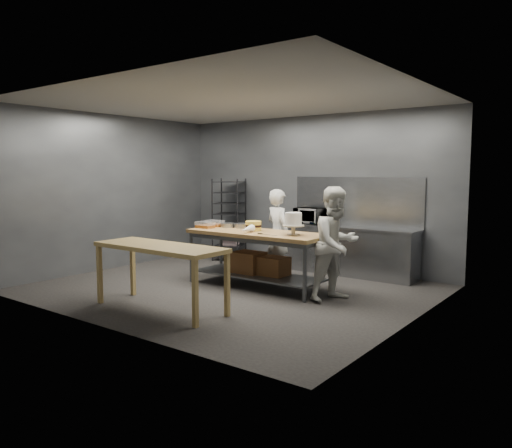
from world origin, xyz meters
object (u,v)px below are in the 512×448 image
(chef_right, at_px, (336,244))
(near_counter, at_px, (160,251))
(chef_behind, at_px, (278,234))
(microwave, at_px, (309,216))
(work_table, at_px, (258,252))
(frosted_cake_stand, at_px, (293,221))
(speed_rack, at_px, (229,220))
(layer_cake, at_px, (253,226))

(chef_right, bearing_deg, near_counter, 157.66)
(chef_behind, xyz_separation_m, microwave, (0.02, 1.03, 0.25))
(work_table, height_order, chef_right, chef_right)
(frosted_cake_stand, bearing_deg, work_table, 174.78)
(near_counter, bearing_deg, chef_behind, 87.22)
(near_counter, bearing_deg, speed_rack, 116.43)
(work_table, xyz_separation_m, chef_right, (1.43, -0.00, 0.27))
(work_table, bearing_deg, frosted_cake_stand, -5.22)
(speed_rack, distance_m, microwave, 1.97)
(near_counter, xyz_separation_m, speed_rack, (-1.81, 3.63, 0.04))
(work_table, height_order, frosted_cake_stand, frosted_cake_stand)
(layer_cake, bearing_deg, microwave, 88.75)
(frosted_cake_stand, bearing_deg, microwave, 113.92)
(work_table, height_order, chef_behind, chef_behind)
(layer_cake, bearing_deg, chef_behind, 88.89)
(work_table, bearing_deg, chef_behind, 99.31)
(work_table, bearing_deg, speed_rack, 140.24)
(speed_rack, relative_size, layer_cake, 6.64)
(near_counter, height_order, microwave, microwave)
(microwave, bearing_deg, work_table, -86.77)
(work_table, height_order, microwave, microwave)
(frosted_cake_stand, bearing_deg, chef_right, 5.20)
(work_table, distance_m, chef_right, 1.46)
(near_counter, height_order, chef_right, chef_right)
(near_counter, height_order, layer_cake, layer_cake)
(near_counter, distance_m, chef_right, 2.55)
(speed_rack, bearing_deg, near_counter, -63.57)
(chef_behind, bearing_deg, speed_rack, -3.76)
(chef_behind, relative_size, chef_right, 0.95)
(chef_right, xyz_separation_m, layer_cake, (-1.57, 0.05, 0.16))
(work_table, distance_m, layer_cake, 0.45)
(near_counter, xyz_separation_m, chef_behind, (0.13, 2.68, -0.02))
(near_counter, height_order, chef_behind, chef_behind)
(chef_right, height_order, microwave, chef_right)
(frosted_cake_stand, relative_size, layer_cake, 1.34)
(chef_behind, xyz_separation_m, frosted_cake_stand, (0.85, -0.83, 0.35))
(near_counter, xyz_separation_m, microwave, (0.15, 3.71, 0.24))
(chef_behind, xyz_separation_m, chef_right, (1.56, -0.77, 0.05))
(work_table, bearing_deg, microwave, 93.23)
(microwave, bearing_deg, chef_behind, -91.34)
(work_table, xyz_separation_m, microwave, (-0.10, 1.79, 0.48))
(near_counter, distance_m, speed_rack, 4.06)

